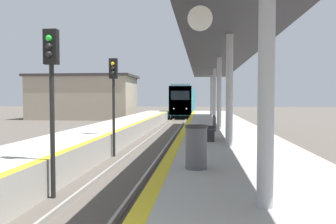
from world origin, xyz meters
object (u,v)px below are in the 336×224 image
train (185,101)px  bench (211,127)px  signal_near (51,81)px  trash_bin (196,147)px  signal_mid (113,88)px

train → bench: bearing=-85.6°
signal_near → bench: size_ratio=2.82×
signal_near → trash_bin: size_ratio=4.39×
signal_mid → trash_bin: signal_mid is taller
signal_mid → bench: size_ratio=2.82×
train → signal_mid: 36.45m
signal_near → train: bearing=88.2°
signal_mid → bench: bearing=-19.1°
train → trash_bin: train is taller
train → trash_bin: bearing=-86.8°
trash_bin → bench: trash_bin is taller
signal_near → bench: signal_near is taller
bench → trash_bin: bearing=-95.3°
signal_mid → bench: (4.29, -1.48, -1.59)m
signal_near → signal_mid: same height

